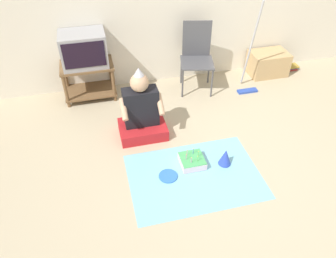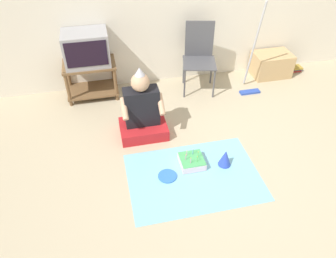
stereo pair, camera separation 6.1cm
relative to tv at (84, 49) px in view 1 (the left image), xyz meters
name	(u,v)px [view 1 (the left image)]	position (x,y,z in m)	size (l,w,h in m)	color
ground_plane	(236,179)	(1.33, -1.90, -0.70)	(16.00, 16.00, 0.00)	tan
tv_stand	(89,78)	(0.00, 0.00, -0.41)	(0.67, 0.43, 0.49)	brown
tv	(84,49)	(0.00, 0.00, 0.00)	(0.56, 0.42, 0.42)	#99999E
folding_chair	(197,53)	(1.46, -0.09, -0.19)	(0.51, 0.50, 0.92)	#4C4C51
cardboard_box_stack	(268,63)	(2.62, -0.01, -0.53)	(0.55, 0.38, 0.34)	tan
dust_mop	(249,66)	(2.13, -0.36, -0.33)	(0.28, 0.28, 1.26)	#2D4CB2
book_pile	(292,67)	(3.08, 0.01, -0.66)	(0.19, 0.14, 0.07)	#B72D28
person_seated	(141,113)	(0.54, -0.95, -0.41)	(0.54, 0.40, 0.86)	red
party_cloth	(194,176)	(0.93, -1.76, -0.70)	(1.34, 0.94, 0.01)	#7FC6E0
birthday_cake	(192,161)	(0.95, -1.59, -0.65)	(0.25, 0.25, 0.16)	silver
party_hat_blue	(225,157)	(1.29, -1.67, -0.60)	(0.14, 0.14, 0.19)	blue
paper_plate	(168,176)	(0.66, -1.71, -0.69)	(0.19, 0.19, 0.01)	blue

